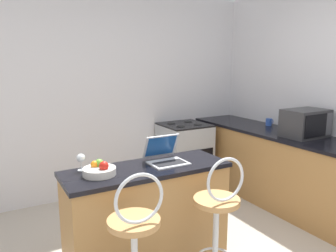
# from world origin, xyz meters

# --- Properties ---
(wall_back) EXTENTS (12.00, 0.06, 2.60)m
(wall_back) POSITION_xyz_m (0.00, 2.44, 1.30)
(wall_back) COLOR silver
(wall_back) RESTS_ON ground_plane
(breakfast_bar) EXTENTS (1.34, 0.49, 0.88)m
(breakfast_bar) POSITION_xyz_m (-0.35, 0.67, 0.44)
(breakfast_bar) COLOR #9E703D
(breakfast_bar) RESTS_ON ground_plane
(counter_right) EXTENTS (0.67, 2.94, 0.88)m
(counter_right) POSITION_xyz_m (1.64, 0.96, 0.44)
(counter_right) COLOR #9E703D
(counter_right) RESTS_ON ground_plane
(bar_stool_near) EXTENTS (0.40, 0.40, 1.06)m
(bar_stool_near) POSITION_xyz_m (-0.68, 0.17, 0.51)
(bar_stool_near) COLOR silver
(bar_stool_near) RESTS_ON ground_plane
(bar_stool_far) EXTENTS (0.40, 0.40, 1.06)m
(bar_stool_far) POSITION_xyz_m (-0.02, 0.17, 0.51)
(bar_stool_far) COLOR silver
(bar_stool_far) RESTS_ON ground_plane
(laptop) EXTENTS (0.30, 0.30, 0.22)m
(laptop) POSITION_xyz_m (-0.16, 0.72, 0.94)
(laptop) COLOR #B7BABF
(laptop) RESTS_ON breakfast_bar
(microwave) EXTENTS (0.49, 0.34, 0.31)m
(microwave) POSITION_xyz_m (1.67, 0.78, 1.04)
(microwave) COLOR #2D2D30
(microwave) RESTS_ON counter_right
(stove_range) EXTENTS (0.60, 0.61, 0.89)m
(stove_range) POSITION_xyz_m (0.90, 2.09, 0.44)
(stove_range) COLOR #9EA3A8
(stove_range) RESTS_ON ground_plane
(mug_blue) EXTENTS (0.10, 0.08, 0.09)m
(mug_blue) POSITION_xyz_m (1.82, 1.45, 0.93)
(mug_blue) COLOR #2D51AD
(mug_blue) RESTS_ON counter_right
(fruit_bowl) EXTENTS (0.24, 0.24, 0.11)m
(fruit_bowl) POSITION_xyz_m (-0.74, 0.67, 0.92)
(fruit_bowl) COLOR silver
(fruit_bowl) RESTS_ON breakfast_bar
(wine_glass_short) EXTENTS (0.07, 0.07, 0.13)m
(wine_glass_short) POSITION_xyz_m (-0.83, 0.83, 0.98)
(wine_glass_short) COLOR silver
(wine_glass_short) RESTS_ON breakfast_bar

